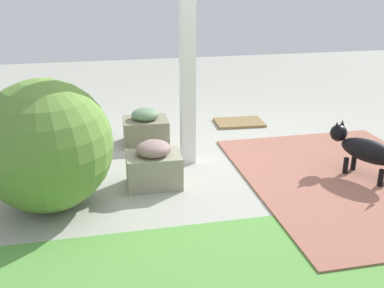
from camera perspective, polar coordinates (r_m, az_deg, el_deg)
name	(u,v)px	position (r m, az deg, el deg)	size (l,w,h in m)	color
ground_plane	(223,167)	(4.43, 3.82, -2.84)	(12.00, 12.00, 0.00)	#9FA194
brick_path	(349,180)	(4.36, 18.89, -4.23)	(1.80, 2.40, 0.02)	#975E4C
porch_pillar	(187,36)	(4.24, -0.57, 13.34)	(0.13, 0.13, 2.45)	white
stone_planter_nearest	(146,128)	(5.00, -5.78, 1.99)	(0.49, 0.41, 0.39)	gray
stone_planter_mid	(154,165)	(3.99, -4.78, -2.68)	(0.48, 0.36, 0.41)	gray
round_shrub	(46,146)	(3.67, -17.73, -0.21)	(1.03, 1.03, 1.03)	#5B8535
terracotta_pot_tall	(78,144)	(4.55, -14.04, 0.02)	(0.22, 0.22, 0.59)	#A15B39
dog	(364,149)	(4.38, 20.66, -0.61)	(0.44, 0.66, 0.47)	black
doormat	(239,122)	(5.71, 5.90, 2.68)	(0.58, 0.40, 0.03)	olive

